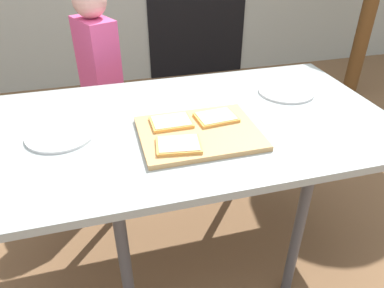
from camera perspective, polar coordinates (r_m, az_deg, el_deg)
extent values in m
plane|color=brown|center=(1.78, 0.11, -15.89)|extent=(16.00, 16.00, 0.00)
cube|color=#9DA7A7|center=(1.36, 0.14, 3.18)|extent=(1.48, 0.84, 0.03)
cylinder|color=#4C4C51|center=(1.30, -10.26, -18.94)|extent=(0.04, 0.04, 0.66)
cylinder|color=#4C4C51|center=(1.44, 16.19, -13.30)|extent=(0.04, 0.04, 0.66)
cylinder|color=#4C4C51|center=(1.77, -12.59, -2.99)|extent=(0.04, 0.04, 0.66)
cylinder|color=#4C4C51|center=(1.88, 6.91, -0.08)|extent=(0.04, 0.04, 0.66)
cube|color=tan|center=(1.25, 1.12, 1.74)|extent=(0.41, 0.32, 0.02)
cube|color=#E8A249|center=(1.16, -2.13, -0.18)|extent=(0.16, 0.13, 0.01)
cube|color=beige|center=(1.16, -2.14, 0.11)|extent=(0.14, 0.11, 0.00)
cube|color=#E8A249|center=(1.32, 3.80, 4.16)|extent=(0.15, 0.12, 0.01)
cube|color=beige|center=(1.32, 3.81, 4.43)|extent=(0.14, 0.11, 0.00)
cube|color=#E8A249|center=(1.29, -3.28, 3.42)|extent=(0.14, 0.11, 0.01)
cube|color=beige|center=(1.29, -3.29, 3.69)|extent=(0.13, 0.10, 0.00)
cylinder|color=white|center=(1.33, -19.87, 1.42)|extent=(0.24, 0.24, 0.01)
cylinder|color=silver|center=(1.62, 14.51, 7.98)|extent=(0.24, 0.24, 0.01)
cylinder|color=navy|center=(2.20, -13.74, 2.21)|extent=(0.09, 0.09, 0.51)
cylinder|color=navy|center=(2.09, -12.03, 0.70)|extent=(0.09, 0.09, 0.51)
cube|color=#E54C8C|center=(1.96, -14.55, 12.86)|extent=(0.22, 0.28, 0.40)
sphere|color=#DEA297|center=(1.89, -15.78, 20.83)|extent=(0.16, 0.16, 0.16)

